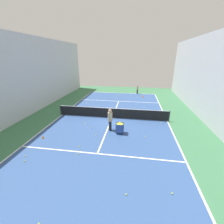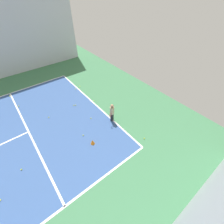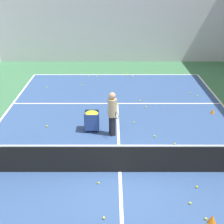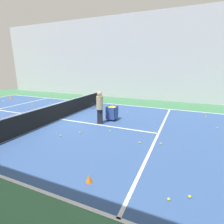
% 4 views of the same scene
% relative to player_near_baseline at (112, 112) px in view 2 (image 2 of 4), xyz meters
% --- Properties ---
extents(line_baseline_near, '(10.19, 0.10, 0.00)m').
position_rel_player_near_baseline_xyz_m(line_baseline_near, '(2.38, -0.04, -0.76)').
color(line_baseline_near, white).
rests_on(line_baseline_near, ground).
extents(line_service_near, '(10.19, 0.10, 0.00)m').
position_rel_player_near_baseline_xyz_m(line_service_near, '(2.38, 4.62, -0.76)').
color(line_service_near, white).
rests_on(line_service_near, ground).
extents(player_near_baseline, '(0.40, 0.58, 1.33)m').
position_rel_player_near_baseline_xyz_m(player_near_baseline, '(0.00, 0.00, 0.00)').
color(player_near_baseline, black).
rests_on(player_near_baseline, ground).
extents(training_cone_0, '(0.24, 0.24, 0.32)m').
position_rel_player_near_baseline_xyz_m(training_cone_0, '(-0.78, 2.01, -0.60)').
color(training_cone_0, orange).
rests_on(training_cone_0, ground).
extents(tennis_ball_5, '(0.07, 0.07, 0.07)m').
position_rel_player_near_baseline_xyz_m(tennis_ball_5, '(4.87, -0.33, -0.73)').
color(tennis_ball_5, yellow).
rests_on(tennis_ball_5, ground).
extents(tennis_ball_6, '(0.07, 0.07, 0.07)m').
position_rel_player_near_baseline_xyz_m(tennis_ball_6, '(-0.80, 6.68, -0.73)').
color(tennis_ball_6, yellow).
rests_on(tennis_ball_6, ground).
extents(tennis_ball_12, '(0.07, 0.07, 0.07)m').
position_rel_player_near_baseline_xyz_m(tennis_ball_12, '(0.98, 1.01, -0.73)').
color(tennis_ball_12, yellow).
rests_on(tennis_ball_12, ground).
extents(tennis_ball_16, '(0.07, 0.07, 0.07)m').
position_rel_player_near_baseline_xyz_m(tennis_ball_16, '(4.74, 0.18, -0.73)').
color(tennis_ball_16, yellow).
rests_on(tennis_ball_16, ground).
extents(tennis_ball_17, '(0.07, 0.07, 0.07)m').
position_rel_player_near_baseline_xyz_m(tennis_ball_17, '(0.05, 2.15, -0.73)').
color(tennis_ball_17, yellow).
rests_on(tennis_ball_17, ground).
extents(tennis_ball_19, '(0.07, 0.07, 0.07)m').
position_rel_player_near_baseline_xyz_m(tennis_ball_19, '(2.89, 1.28, -0.73)').
color(tennis_ball_19, yellow).
rests_on(tennis_ball_19, ground).
extents(tennis_ball_24, '(0.07, 0.07, 0.07)m').
position_rel_player_near_baseline_xyz_m(tennis_ball_24, '(-2.36, -0.55, -0.73)').
color(tennis_ball_24, yellow).
rests_on(tennis_ball_24, ground).
extents(tennis_ball_25, '(0.07, 0.07, 0.07)m').
position_rel_player_near_baseline_xyz_m(tennis_ball_25, '(2.84, 1.16, -0.73)').
color(tennis_ball_25, yellow).
rests_on(tennis_ball_25, ground).
extents(tennis_ball_26, '(0.07, 0.07, 0.07)m').
position_rel_player_near_baseline_xyz_m(tennis_ball_26, '(7.05, 4.72, -0.73)').
color(tennis_ball_26, yellow).
rests_on(tennis_ball_26, ground).
extents(tennis_ball_29, '(0.07, 0.07, 0.07)m').
position_rel_player_near_baseline_xyz_m(tennis_ball_29, '(2.81, 3.19, -0.73)').
color(tennis_ball_29, yellow).
rests_on(tennis_ball_29, ground).
extents(tennis_ball_33, '(0.07, 0.07, 0.07)m').
position_rel_player_near_baseline_xyz_m(tennis_ball_33, '(0.08, 5.61, -0.73)').
color(tennis_ball_33, yellow).
rests_on(tennis_ball_33, ground).
extents(tennis_ball_35, '(0.07, 0.07, 0.07)m').
position_rel_player_near_baseline_xyz_m(tennis_ball_35, '(2.45, -0.17, -0.73)').
color(tennis_ball_35, yellow).
rests_on(tennis_ball_35, ground).
extents(tennis_ball_36, '(0.07, 0.07, 0.07)m').
position_rel_player_near_baseline_xyz_m(tennis_ball_36, '(5.30, 4.48, -0.73)').
color(tennis_ball_36, yellow).
rests_on(tennis_ball_36, ground).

